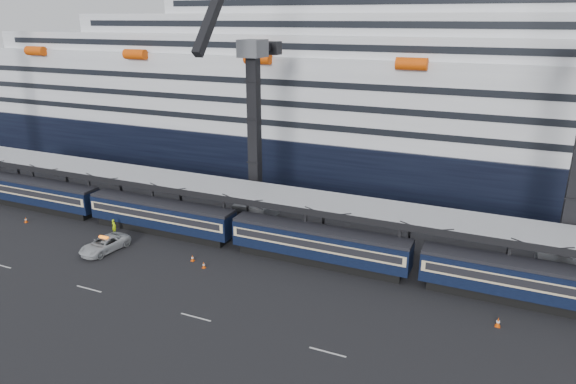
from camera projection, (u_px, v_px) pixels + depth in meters
name	position (u px, v px, depth m)	size (l,w,h in m)	color
ground	(367.00, 331.00, 42.15)	(260.00, 260.00, 0.00)	black
train	(350.00, 249.00, 51.87)	(133.05, 3.00, 4.05)	black
canopy	(406.00, 215.00, 52.57)	(130.00, 6.25, 5.53)	#96989E
cruise_ship	(445.00, 101.00, 78.38)	(214.09, 28.84, 34.00)	black
crane_dark_near	(253.00, 126.00, 62.04)	(4.50, 17.75, 35.08)	#484A4F
pickup_truck	(105.00, 244.00, 56.27)	(2.64, 5.74, 1.59)	#AFB3B7
worker	(114.00, 226.00, 61.03)	(0.63, 0.41, 1.73)	#A6D60B
traffic_cone_a	(26.00, 220.00, 64.30)	(0.37, 0.37, 0.74)	#EC4D07
traffic_cone_b	(192.00, 258.00, 54.10)	(0.36, 0.36, 0.72)	#EC4D07
traffic_cone_c	(204.00, 265.00, 52.61)	(0.35, 0.35, 0.69)	#EC4D07
traffic_cone_d	(498.00, 322.00, 42.60)	(0.43, 0.43, 0.86)	#EC4D07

